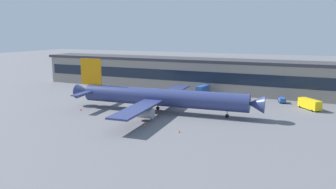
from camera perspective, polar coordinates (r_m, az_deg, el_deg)
The scene contains 10 objects.
ground_plane at distance 102.28m, azimuth -4.47°, elevation -3.40°, with size 600.00×600.00×0.00m, color slate.
terminal_building at distance 144.41m, azimuth 4.70°, elevation 3.54°, with size 150.64×15.94×13.70m.
airliner at distance 103.67m, azimuth -1.39°, elevation -0.49°, with size 62.80×53.99×16.24m.
fuel_truck at distance 117.40m, azimuth 23.30°, elevation -1.46°, with size 7.61×8.19×3.35m.
baggage_tug at distance 124.67m, azimuth 19.17°, elevation -0.88°, with size 2.97×4.03×1.85m.
catering_truck at distance 130.45m, azimuth 5.96°, elevation 0.70°, with size 3.52×7.48×4.15m.
traffic_cone_0 at distance 83.66m, azimuth 1.93°, elevation -6.37°, with size 0.54×0.54×0.67m, color #F2590C.
traffic_cone_1 at distance 90.37m, azimuth -4.15°, elevation -5.06°, with size 0.60×0.60×0.75m, color #F2590C.
traffic_cone_2 at distance 98.23m, azimuth -4.64°, elevation -3.78°, with size 0.56×0.56×0.70m, color #F2590C.
traffic_cone_3 at distance 110.37m, azimuth -14.89°, elevation -2.49°, with size 0.57×0.57×0.71m, color #F2590C.
Camera 1 is at (47.84, -86.87, 25.02)m, focal length 35.16 mm.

